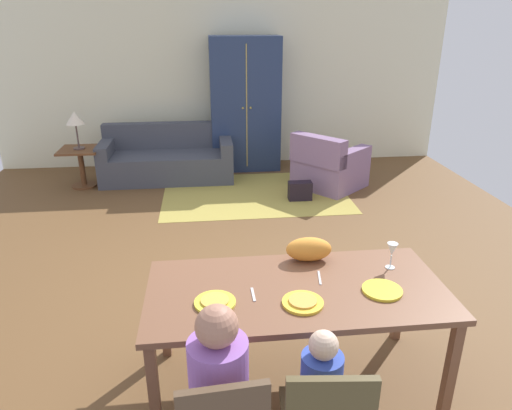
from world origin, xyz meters
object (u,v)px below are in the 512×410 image
at_px(plate_near_woman, 382,290).
at_px(side_table, 81,162).
at_px(table_lamp, 75,119).
at_px(wine_glass, 392,250).
at_px(plate_near_child, 303,303).
at_px(armchair, 328,167).
at_px(armoire, 245,105).
at_px(plate_near_man, 215,302).
at_px(handbag, 300,191).
at_px(couch, 168,160).
at_px(cat, 309,249).
at_px(person_man, 219,401).
at_px(person_child, 318,405).
at_px(dining_table, 297,297).

xyz_separation_m(plate_near_woman, side_table, (-2.89, 4.42, -0.39)).
bearing_deg(table_lamp, wine_glass, -53.63).
distance_m(plate_near_child, armchair, 4.28).
xyz_separation_m(armchair, armoire, (-1.12, 1.13, 0.73)).
relative_size(plate_near_man, table_lamp, 0.46).
bearing_deg(wine_glass, plate_near_woman, -119.89).
height_order(plate_near_child, armchair, armchair).
bearing_deg(armchair, handbag, -137.61).
xyz_separation_m(wine_glass, table_lamp, (-3.05, 4.14, 0.12)).
height_order(wine_glass, armchair, wine_glass).
xyz_separation_m(plate_near_child, plate_near_woman, (0.52, 0.08, 0.00)).
distance_m(couch, table_lamp, 1.45).
xyz_separation_m(plate_near_man, couch, (-0.61, 4.70, -0.47)).
relative_size(couch, armchair, 1.65).
xyz_separation_m(plate_near_woman, armchair, (0.72, 3.99, -0.45)).
distance_m(cat, armchair, 3.74).
relative_size(side_table, handbag, 1.81).
bearing_deg(couch, armchair, -16.29).
xyz_separation_m(person_man, person_child, (0.53, -0.01, -0.08)).
bearing_deg(plate_near_woman, cat, 129.46).
height_order(cat, armchair, cat).
bearing_deg(plate_near_child, side_table, 117.75).
height_order(person_child, table_lamp, table_lamp).
relative_size(dining_table, cat, 5.92).
height_order(side_table, handbag, side_table).
height_order(dining_table, handbag, dining_table).
height_order(couch, table_lamp, table_lamp).
xyz_separation_m(plate_near_woman, table_lamp, (-2.89, 4.42, 0.24)).
bearing_deg(plate_near_child, armchair, 73.03).
bearing_deg(dining_table, table_lamp, 118.72).
distance_m(dining_table, table_lamp, 4.94).
height_order(dining_table, person_child, person_child).
bearing_deg(cat, couch, 110.04).
bearing_deg(handbag, side_table, 163.82).
xyz_separation_m(person_man, cat, (0.67, 0.99, 0.33)).
height_order(cat, couch, cat).
bearing_deg(plate_near_woman, plate_near_man, -178.90).
height_order(dining_table, couch, couch).
xyz_separation_m(dining_table, couch, (-1.13, 4.58, -0.39)).
height_order(armoire, table_lamp, armoire).
bearing_deg(handbag, person_child, -100.17).
bearing_deg(handbag, wine_glass, -90.90).
relative_size(plate_near_woman, person_child, 0.27).
distance_m(person_man, person_child, 0.53).
height_order(person_man, handbag, person_man).
bearing_deg(armoire, table_lamp, -164.51).
bearing_deg(plate_near_man, dining_table, 12.98).
relative_size(person_man, cat, 3.47).
bearing_deg(plate_near_man, armchair, 66.27).
relative_size(dining_table, armchair, 1.57).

